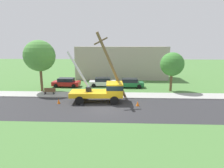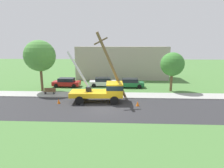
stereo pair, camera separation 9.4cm
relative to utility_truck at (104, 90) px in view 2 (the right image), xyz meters
The scene contains 14 objects.
ground_plane 9.76m from the utility_truck, 87.92° to the left, with size 120.00×120.00×0.00m, color #477538.
road_asphalt 2.76m from the utility_truck, 81.54° to the right, with size 80.00×7.79×0.01m, color #2B2B2D.
sidewalk_strip 3.26m from the utility_truck, 83.23° to the left, with size 80.00×2.81×0.10m, color #9E9E99.
utility_truck is the anchor object (origin of this frame).
leaning_utility_pole 3.07m from the utility_truck, 41.75° to the left, with size 3.95×2.39×8.26m.
traffic_cone_ahead 4.33m from the utility_truck, 19.86° to the right, with size 0.36×0.36×0.56m, color orange.
traffic_cone_behind 5.38m from the utility_truck, 169.42° to the right, with size 0.36×0.36×0.56m, color orange.
parked_sedan_red 10.65m from the utility_truck, 130.12° to the left, with size 4.44×2.08×1.42m.
parked_sedan_white 8.78m from the utility_truck, 95.99° to the left, with size 4.52×2.22×1.42m.
parked_sedan_green 8.82m from the utility_truck, 66.67° to the left, with size 4.42×2.05×1.42m.
park_bench 8.35m from the utility_truck, 158.70° to the left, with size 1.60×0.45×0.90m.
roadside_tree_near 11.40m from the utility_truck, 31.85° to the left, with size 3.40×3.40×5.69m.
roadside_tree_far 11.39m from the utility_truck, 152.85° to the left, with size 4.43×4.43×7.41m.
lowrise_building_backdrop 17.42m from the utility_truck, 82.75° to the left, with size 18.00×6.00×6.40m, color #A5998C.
Camera 2 is at (1.69, -19.33, 6.69)m, focal length 30.21 mm.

